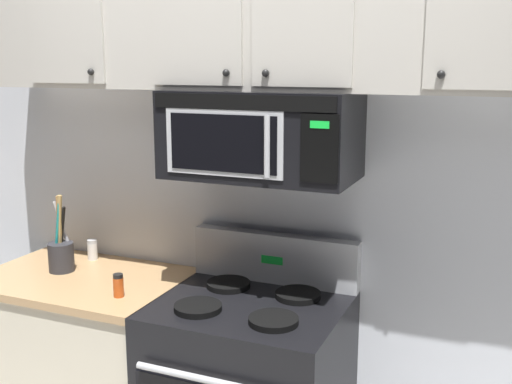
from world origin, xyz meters
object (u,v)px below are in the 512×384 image
Objects in this scene: over_range_microwave at (261,135)px; utensil_crock_charcoal at (61,252)px; spice_jar at (118,286)px; salt_shaker at (92,250)px.

over_range_microwave is 1.14m from utensil_crock_charcoal.
utensil_crock_charcoal is at bearing -174.67° from over_range_microwave.
over_range_microwave reaches higher than utensil_crock_charcoal.
utensil_crock_charcoal is 0.47m from spice_jar.
salt_shaker is (-0.95, 0.11, -0.63)m from over_range_microwave.
over_range_microwave is 0.86m from spice_jar.
over_range_microwave is 1.14m from salt_shaker.
salt_shaker reaches higher than spice_jar.
utensil_crock_charcoal is at bearing -97.40° from salt_shaker.
over_range_microwave is 7.70× the size of spice_jar.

